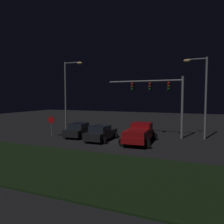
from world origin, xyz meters
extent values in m
plane|color=black|center=(0.00, 0.00, 0.00)|extent=(80.00, 80.00, 0.00)
cube|color=black|center=(0.00, -9.48, 0.05)|extent=(23.23, 7.51, 0.10)
cube|color=maroon|center=(3.03, -0.79, 0.68)|extent=(2.31, 5.51, 0.55)
cube|color=maroon|center=(2.96, 0.40, 1.38)|extent=(1.95, 2.00, 0.85)
cube|color=black|center=(2.96, 0.40, 1.50)|extent=(1.85, 1.62, 0.51)
cube|color=maroon|center=(3.10, -1.87, 1.18)|extent=(2.09, 3.13, 0.45)
cylinder|color=black|center=(1.89, 1.09, 0.40)|extent=(0.80, 0.22, 0.80)
cylinder|color=black|center=(3.95, 1.21, 0.40)|extent=(0.80, 0.22, 0.80)
cylinder|color=black|center=(2.12, -2.79, 0.40)|extent=(0.80, 0.22, 0.80)
cylinder|color=black|center=(4.17, -2.67, 0.40)|extent=(0.80, 0.22, 0.80)
cube|color=black|center=(-0.88, -0.96, 0.61)|extent=(1.84, 4.42, 0.70)
cube|color=black|center=(-0.88, -1.21, 1.23)|extent=(1.62, 2.01, 0.55)
cylinder|color=black|center=(-1.81, 0.53, 0.32)|extent=(0.64, 0.22, 0.64)
cylinder|color=black|center=(0.03, 0.55, 0.32)|extent=(0.64, 0.22, 0.64)
cylinder|color=black|center=(-1.79, -2.46, 0.32)|extent=(0.64, 0.22, 0.64)
cylinder|color=black|center=(0.05, -2.44, 0.32)|extent=(0.64, 0.22, 0.64)
cube|color=black|center=(-3.96, 0.01, 0.61)|extent=(2.16, 4.53, 0.70)
cube|color=black|center=(-3.94, -0.23, 1.23)|extent=(1.76, 2.13, 0.55)
cylinder|color=black|center=(-5.00, 1.43, 0.32)|extent=(0.64, 0.22, 0.64)
cylinder|color=black|center=(-3.17, 1.58, 0.32)|extent=(0.64, 0.22, 0.64)
cylinder|color=black|center=(-4.75, -1.55, 0.32)|extent=(0.64, 0.22, 0.64)
cylinder|color=black|center=(-2.92, -1.40, 0.32)|extent=(0.64, 0.22, 0.64)
cylinder|color=slate|center=(6.51, 3.18, 3.25)|extent=(0.24, 0.24, 6.50)
cylinder|color=slate|center=(2.41, 3.18, 6.10)|extent=(8.20, 0.18, 0.18)
cube|color=black|center=(5.11, 3.18, 5.50)|extent=(0.32, 0.44, 0.95)
sphere|color=red|center=(5.11, 2.95, 5.80)|extent=(0.22, 0.22, 0.22)
sphere|color=#59380A|center=(5.11, 2.95, 5.50)|extent=(0.22, 0.22, 0.22)
sphere|color=#0C4719|center=(5.11, 2.95, 5.20)|extent=(0.22, 0.22, 0.22)
cube|color=black|center=(3.11, 3.18, 5.50)|extent=(0.32, 0.44, 0.95)
sphere|color=red|center=(3.11, 2.95, 5.80)|extent=(0.22, 0.22, 0.22)
sphere|color=#59380A|center=(3.11, 2.95, 5.50)|extent=(0.22, 0.22, 0.22)
sphere|color=#0C4719|center=(3.11, 2.95, 5.20)|extent=(0.22, 0.22, 0.22)
cube|color=black|center=(1.11, 3.18, 5.50)|extent=(0.32, 0.44, 0.95)
sphere|color=red|center=(1.11, 2.95, 5.80)|extent=(0.22, 0.22, 0.22)
sphere|color=#59380A|center=(1.11, 2.95, 5.50)|extent=(0.22, 0.22, 0.22)
sphere|color=#0C4719|center=(1.11, 2.95, 5.20)|extent=(0.22, 0.22, 0.22)
cylinder|color=slate|center=(-8.15, 3.46, 4.43)|extent=(0.20, 0.20, 8.86)
cylinder|color=slate|center=(-7.06, 3.46, 8.71)|extent=(2.19, 0.12, 0.12)
ellipsoid|color=#F9CC72|center=(-5.96, 3.46, 8.61)|extent=(0.70, 0.44, 0.30)
cylinder|color=slate|center=(8.75, 3.69, 4.19)|extent=(0.20, 0.20, 8.39)
cylinder|color=slate|center=(7.79, 3.69, 8.24)|extent=(1.92, 0.12, 0.12)
ellipsoid|color=#F9CC72|center=(6.83, 3.69, 8.14)|extent=(0.70, 0.44, 0.30)
cylinder|color=slate|center=(-6.80, -1.22, 1.10)|extent=(0.07, 0.07, 2.20)
cylinder|color=#B20C0F|center=(-6.80, -1.25, 1.85)|extent=(0.76, 0.03, 0.76)
camera|label=1|loc=(8.63, -20.68, 4.37)|focal=35.20mm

